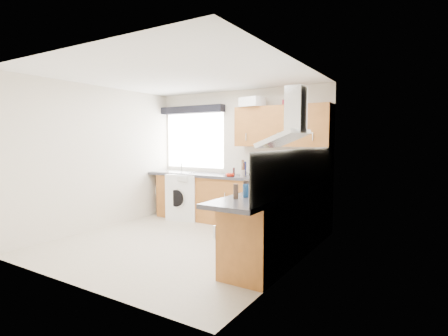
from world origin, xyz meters
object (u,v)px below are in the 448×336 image
Objects in this scene: oven at (281,224)px; washing_machine at (186,196)px; upper_cabinets at (282,126)px; extractor_hood at (290,124)px.

oven is 2.71m from washing_machine.
oven is 0.95× the size of washing_machine.
upper_cabinets is at bearing -7.44° from washing_machine.
oven is at bearing -67.46° from upper_cabinets.
upper_cabinets is 2.37m from washing_machine.
upper_cabinets is at bearing 112.54° from oven.
oven is 1.35m from extractor_hood.
extractor_hood is at bearing -0.00° from oven.
washing_machine is at bearing -173.36° from upper_cabinets.
extractor_hood is at bearing -37.16° from washing_machine.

